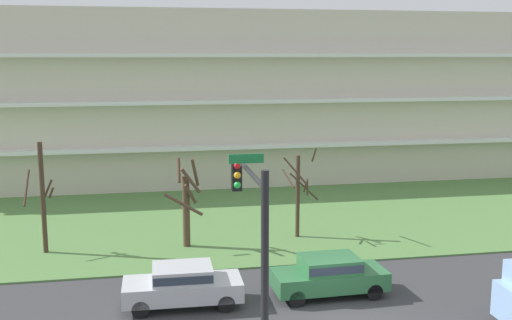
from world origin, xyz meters
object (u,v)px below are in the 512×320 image
Objects in this scene: tree_far_left at (42,197)px; tree_left at (187,204)px; sedan_green_center_right at (329,274)px; sedan_silver_center_left at (183,284)px; tree_center at (299,191)px; traffic_signal_mast at (253,250)px.

tree_far_left is 6.70m from tree_left.
tree_far_left is at bearing -34.04° from sedan_green_center_right.
sedan_green_center_right is (5.69, 0.00, 0.00)m from sedan_silver_center_left.
sedan_green_center_right is (-0.71, -7.52, -1.63)m from tree_center.
tree_far_left is 13.91m from sedan_green_center_right.
tree_center reaches higher than sedan_green_center_right.
sedan_silver_center_left is (-0.68, -6.94, -1.33)m from tree_left.
tree_left is at bearing -174.20° from tree_center.
tree_far_left is 12.39m from tree_center.
tree_far_left reaches higher than tree_left.
tree_left is 7.10m from sedan_silver_center_left.
sedan_silver_center_left is (5.99, -7.33, -1.86)m from tree_far_left.
tree_left is at bearing -56.09° from sedan_green_center_right.
tree_center is at bearing 0.88° from tree_far_left.
sedan_green_center_right is 0.65× the size of traffic_signal_mast.
sedan_green_center_right is at bearing -95.41° from tree_center.
sedan_silver_center_left is (-6.40, -7.52, -1.63)m from tree_center.
traffic_signal_mast is (7.28, -15.02, 1.87)m from tree_far_left.
tree_center is (12.39, 0.19, -0.23)m from tree_far_left.
tree_left is (6.67, -0.39, -0.53)m from tree_far_left.
sedan_silver_center_left is at bearing -95.60° from tree_left.
tree_center is at bearing -129.27° from sedan_silver_center_left.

